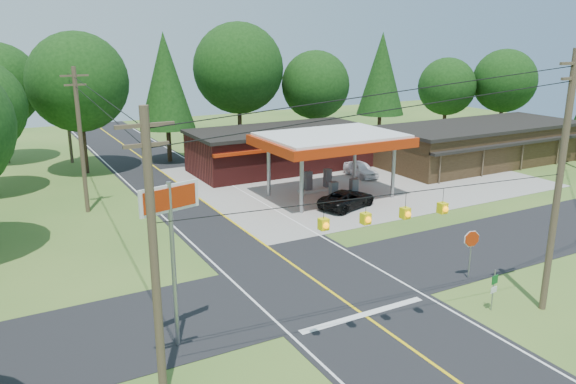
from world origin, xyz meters
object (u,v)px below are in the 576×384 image
gas_canopy (331,142)px  big_stop_sign (171,227)px  suv_car (347,199)px  sedan_car (361,169)px  octagonal_stop_sign (471,243)px

gas_canopy → big_stop_sign: bearing=-138.6°
suv_car → sedan_car: 9.40m
sedan_car → octagonal_stop_sign: bearing=-108.3°
sedan_car → octagonal_stop_sign: size_ratio=1.50×
suv_car → sedan_car: size_ratio=1.19×
gas_canopy → sedan_car: bearing=34.7°
sedan_car → suv_car: bearing=-128.9°
sedan_car → octagonal_stop_sign: (-7.77, -20.01, 1.28)m
suv_car → big_stop_sign: big_stop_sign is taller
sedan_car → big_stop_sign: bearing=-137.2°
suv_car → big_stop_sign: 20.87m
big_stop_sign → sedan_car: bearing=39.9°
gas_canopy → suv_car: (-0.50, -3.00, -3.62)m
sedan_car → big_stop_sign: big_stop_sign is taller
suv_car → big_stop_sign: (-16.50, -12.01, 4.38)m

